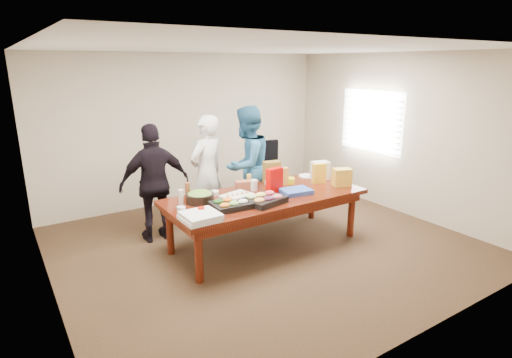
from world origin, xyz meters
TOP-DOWN VIEW (x-y plane):
  - floor at (0.00, 0.00)m, footprint 5.50×5.00m
  - ceiling at (0.00, 0.00)m, footprint 5.50×5.00m
  - wall_back at (0.00, 2.50)m, footprint 5.50×0.04m
  - wall_front at (0.00, -2.50)m, footprint 5.50×0.04m
  - wall_left at (-2.75, 0.00)m, footprint 0.04×5.00m
  - wall_right at (2.75, 0.00)m, footprint 0.04×5.00m
  - window_panel at (2.72, 0.60)m, footprint 0.03×1.40m
  - window_blinds at (2.68, 0.60)m, footprint 0.04×1.36m
  - conference_table at (0.00, 0.00)m, footprint 2.80×1.20m
  - office_chair at (0.89, 1.10)m, footprint 0.70×0.70m
  - person_center at (-0.38, 1.03)m, footprint 0.76×0.62m
  - person_right at (0.26, 0.90)m, footprint 1.13×1.02m
  - person_left at (-1.22, 1.03)m, footprint 1.03×0.48m
  - veggie_tray at (-0.67, -0.20)m, footprint 0.50×0.40m
  - fruit_tray at (-0.21, -0.28)m, footprint 0.58×0.49m
  - sheet_cake at (-0.44, 0.02)m, footprint 0.48×0.40m
  - salad_bowl at (-0.90, 0.21)m, footprint 0.44×0.44m
  - chip_bag_blue at (0.40, -0.18)m, footprint 0.45×0.37m
  - chip_bag_red at (0.17, 0.02)m, footprint 0.25×0.13m
  - chip_bag_yellow at (1.02, 0.04)m, footprint 0.22×0.13m
  - chip_bag_orange at (0.49, 0.25)m, footprint 0.17×0.08m
  - mayo_jar at (-0.02, 0.26)m, footprint 0.12×0.12m
  - mustard_bottle at (0.02, 0.45)m, footprint 0.08×0.08m
  - dressing_bottle at (-0.96, 0.46)m, footprint 0.07×0.07m
  - ranch_bottle at (-1.15, 0.25)m, footprint 0.08×0.08m
  - banana_bunch at (0.57, 0.29)m, footprint 0.30×0.27m
  - bread_loaf at (-0.08, 0.36)m, footprint 0.35×0.24m
  - kraft_bag at (0.44, 0.47)m, footprint 0.27×0.19m
  - red_cup at (-1.11, -0.26)m, footprint 0.10×0.10m
  - clear_cup_a at (-1.30, -0.14)m, footprint 0.09×0.09m
  - clear_cup_b at (-1.30, -0.07)m, footprint 0.09×0.09m
  - pizza_box_lower at (-1.19, -0.38)m, footprint 0.41×0.41m
  - pizza_box_upper at (-1.18, -0.40)m, footprint 0.41×0.41m
  - plate_a at (1.11, 0.42)m, footprint 0.32×0.32m
  - plate_b at (0.56, 0.47)m, footprint 0.27×0.27m
  - dip_bowl_a at (0.34, 0.40)m, footprint 0.17×0.17m
  - dip_bowl_b at (-0.61, 0.38)m, footprint 0.17×0.17m
  - grocery_bag_white at (1.18, 0.19)m, footprint 0.29×0.22m
  - grocery_bag_yellow at (1.21, -0.25)m, footprint 0.31×0.27m

SIDE VIEW (x-z plane):
  - floor at x=0.00m, z-range -0.02..0.00m
  - conference_table at x=0.00m, z-range 0.00..0.75m
  - office_chair at x=0.89m, z-range 0.00..1.17m
  - plate_b at x=0.56m, z-range 0.75..0.77m
  - plate_a at x=1.11m, z-range 0.75..0.77m
  - pizza_box_lower at x=-1.19m, z-range 0.75..0.80m
  - dip_bowl_a at x=0.34m, z-range 0.75..0.80m
  - dip_bowl_b at x=-0.61m, z-range 0.75..0.81m
  - chip_bag_blue at x=0.40m, z-range 0.75..0.81m
  - veggie_tray at x=-0.67m, z-range 0.75..0.82m
  - sheet_cake at x=-0.44m, z-range 0.75..0.82m
  - fruit_tray at x=-0.21m, z-range 0.75..0.83m
  - banana_bunch at x=0.57m, z-range 0.75..0.84m
  - clear_cup_b at x=-1.30m, z-range 0.75..0.85m
  - red_cup at x=-1.11m, z-range 0.75..0.86m
  - clear_cup_a at x=-1.30m, z-range 0.75..0.87m
  - salad_bowl at x=-0.90m, z-range 0.75..0.87m
  - bread_loaf at x=-0.08m, z-range 0.75..0.88m
  - pizza_box_upper at x=-1.18m, z-range 0.80..0.84m
  - mayo_jar at x=-0.02m, z-range 0.75..0.90m
  - mustard_bottle at x=0.02m, z-range 0.75..0.94m
  - ranch_bottle at x=-1.15m, z-range 0.75..0.95m
  - dressing_bottle at x=-0.96m, z-range 0.75..0.97m
  - person_left at x=-1.22m, z-range 0.00..1.72m
  - grocery_bag_yellow at x=1.21m, z-range 0.75..1.01m
  - chip_bag_orange at x=0.49m, z-range 0.75..1.01m
  - grocery_bag_white at x=1.18m, z-range 0.75..1.03m
  - person_center at x=-0.38m, z-range 0.00..1.78m
  - chip_bag_yellow at x=1.02m, z-range 0.75..1.05m
  - kraft_bag at x=0.44m, z-range 0.75..1.08m
  - chip_bag_red at x=0.17m, z-range 0.75..1.10m
  - person_right at x=0.26m, z-range 0.00..1.89m
  - wall_back at x=0.00m, z-range 0.00..2.70m
  - wall_front at x=0.00m, z-range 0.00..2.70m
  - wall_left at x=-2.75m, z-range 0.00..2.70m
  - wall_right at x=2.75m, z-range 0.00..2.70m
  - window_panel at x=2.72m, z-range 0.95..2.05m
  - window_blinds at x=2.68m, z-range 1.00..2.00m
  - ceiling at x=0.00m, z-range 2.70..2.72m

